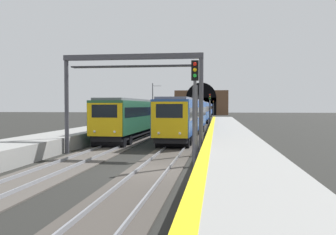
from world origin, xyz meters
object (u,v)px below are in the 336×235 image
(train_adjacent_platform, at_px, (166,112))
(railway_signal_near, at_px, (195,103))
(railway_signal_far, at_px, (213,107))
(train_main_approaching, at_px, (200,111))
(catenary_mast_near, at_px, (153,101))
(overhead_signal_gantry, at_px, (132,77))
(railway_signal_mid, at_px, (210,106))

(train_adjacent_platform, xyz_separation_m, railway_signal_near, (-38.31, -6.84, 1.17))
(railway_signal_near, height_order, railway_signal_far, railway_signal_near)
(train_main_approaching, bearing_deg, catenary_mast_near, -138.28)
(train_main_approaching, height_order, overhead_signal_gantry, overhead_signal_gantry)
(railway_signal_near, height_order, overhead_signal_gantry, overhead_signal_gantry)
(train_main_approaching, distance_m, railway_signal_mid, 8.52)
(railway_signal_near, xyz_separation_m, railway_signal_far, (98.75, 0.00, -0.46))
(train_main_approaching, bearing_deg, train_adjacent_platform, -23.56)
(overhead_signal_gantry, distance_m, catenary_mast_near, 58.47)
(railway_signal_mid, bearing_deg, railway_signal_far, -180.00)
(railway_signal_near, bearing_deg, railway_signal_mid, -180.00)
(train_adjacent_platform, relative_size, overhead_signal_gantry, 6.71)
(railway_signal_near, xyz_separation_m, railway_signal_mid, (40.53, 0.00, -0.21))
(railway_signal_near, distance_m, railway_signal_far, 98.75)
(railway_signal_far, bearing_deg, overhead_signal_gantry, -2.66)
(train_adjacent_platform, distance_m, catenary_mast_near, 24.74)
(train_adjacent_platform, relative_size, railway_signal_near, 11.19)
(train_main_approaching, relative_size, railway_signal_mid, 16.31)
(train_main_approaching, xyz_separation_m, catenary_mast_near, (13.36, 11.26, 2.02))
(railway_signal_mid, relative_size, catenary_mast_near, 0.63)
(train_adjacent_platform, xyz_separation_m, railway_signal_far, (60.44, -6.84, 0.71))
(railway_signal_near, relative_size, overhead_signal_gantry, 0.60)
(railway_signal_mid, xyz_separation_m, railway_signal_far, (58.22, 0.00, -0.25))
(railway_signal_near, distance_m, railway_signal_mid, 40.53)
(railway_signal_mid, xyz_separation_m, overhead_signal_gantry, (-36.19, 4.38, 1.92))
(railway_signal_mid, relative_size, railway_signal_far, 1.06)
(overhead_signal_gantry, bearing_deg, train_adjacent_platform, 4.14)
(train_main_approaching, height_order, catenary_mast_near, catenary_mast_near)
(train_main_approaching, xyz_separation_m, railway_signal_near, (-48.78, -1.92, 1.13))
(train_adjacent_platform, bearing_deg, catenary_mast_near, -163.71)
(train_main_approaching, relative_size, overhead_signal_gantry, 9.11)
(overhead_signal_gantry, relative_size, catenary_mast_near, 1.13)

